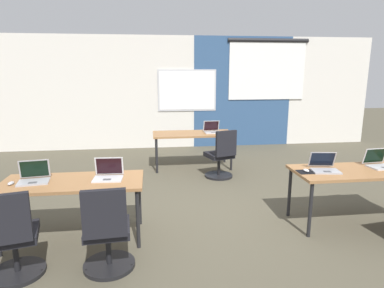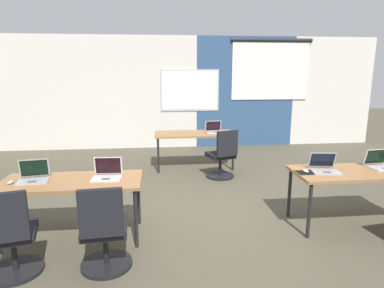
# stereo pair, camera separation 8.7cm
# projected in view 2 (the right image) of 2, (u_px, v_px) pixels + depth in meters

# --- Properties ---
(ground_plane) EXTENTS (24.00, 24.00, 0.00)m
(ground_plane) POSITION_uv_depth(u_px,v_px,m) (212.00, 210.00, 4.76)
(ground_plane) COLOR #4C4738
(back_wall_assembly) EXTENTS (10.00, 0.27, 2.80)m
(back_wall_assembly) POSITION_uv_depth(u_px,v_px,m) (188.00, 92.00, 8.54)
(back_wall_assembly) COLOR silver
(back_wall_assembly) RESTS_ON ground
(desk_near_left) EXTENTS (1.60, 0.70, 0.72)m
(desk_near_left) POSITION_uv_depth(u_px,v_px,m) (72.00, 185.00, 3.86)
(desk_near_left) COLOR olive
(desk_near_left) RESTS_ON ground
(desk_near_right) EXTENTS (1.60, 0.70, 0.72)m
(desk_near_right) POSITION_uv_depth(u_px,v_px,m) (357.00, 175.00, 4.22)
(desk_near_right) COLOR olive
(desk_near_right) RESTS_ON ground
(desk_far_center) EXTENTS (1.60, 0.70, 0.72)m
(desk_far_center) POSITION_uv_depth(u_px,v_px,m) (194.00, 136.00, 6.76)
(desk_far_center) COLOR olive
(desk_far_center) RESTS_ON ground
(laptop_near_left_inner) EXTENTS (0.34, 0.28, 0.24)m
(laptop_near_left_inner) POSITION_uv_depth(u_px,v_px,m) (107.00, 174.00, 3.92)
(laptop_near_left_inner) COLOR silver
(laptop_near_left_inner) RESTS_ON desk_near_left
(chair_near_left_inner) EXTENTS (0.52, 0.55, 0.92)m
(chair_near_left_inner) POSITION_uv_depth(u_px,v_px,m) (104.00, 235.00, 3.27)
(chair_near_left_inner) COLOR black
(chair_near_left_inner) RESTS_ON ground
(laptop_near_right_end) EXTENTS (0.36, 0.32, 0.23)m
(laptop_near_right_end) POSITION_uv_depth(u_px,v_px,m) (381.00, 164.00, 4.33)
(laptop_near_right_end) COLOR #B7B7BC
(laptop_near_right_end) RESTS_ON desk_near_right
(laptop_near_left_end) EXTENTS (0.37, 0.32, 0.23)m
(laptop_near_left_end) POSITION_uv_depth(u_px,v_px,m) (33.00, 176.00, 3.82)
(laptop_near_left_end) COLOR #9E9EA3
(laptop_near_left_end) RESTS_ON desk_near_left
(mouse_near_left_end) EXTENTS (0.06, 0.10, 0.03)m
(mouse_near_left_end) POSITION_uv_depth(u_px,v_px,m) (11.00, 182.00, 3.73)
(mouse_near_left_end) COLOR #B2B2B7
(mouse_near_left_end) RESTS_ON desk_near_left
(chair_near_left_end) EXTENTS (0.53, 0.58, 0.92)m
(chair_near_left_end) POSITION_uv_depth(u_px,v_px,m) (11.00, 241.00, 3.16)
(chair_near_left_end) COLOR black
(chair_near_left_end) RESTS_ON ground
(laptop_far_right) EXTENTS (0.35, 0.31, 0.23)m
(laptop_far_right) POSITION_uv_depth(u_px,v_px,m) (214.00, 130.00, 6.78)
(laptop_far_right) COLOR #B7B7BC
(laptop_far_right) RESTS_ON desk_far_center
(mousepad_far_right) EXTENTS (0.22, 0.19, 0.00)m
(mousepad_far_right) POSITION_uv_depth(u_px,v_px,m) (227.00, 133.00, 6.74)
(mousepad_far_right) COLOR #23512D
(mousepad_far_right) RESTS_ON desk_far_center
(mouse_far_right) EXTENTS (0.08, 0.11, 0.03)m
(mouse_far_right) POSITION_uv_depth(u_px,v_px,m) (227.00, 132.00, 6.74)
(mouse_far_right) COLOR #B2B2B7
(mouse_far_right) RESTS_ON mousepad_far_right
(chair_far_right) EXTENTS (0.55, 0.60, 0.92)m
(chair_far_right) POSITION_uv_depth(u_px,v_px,m) (222.00, 158.00, 6.13)
(chair_far_right) COLOR black
(chair_far_right) RESTS_ON ground
(laptop_near_right_inner) EXTENTS (0.37, 0.36, 0.22)m
(laptop_near_right_inner) POSITION_uv_depth(u_px,v_px,m) (324.00, 168.00, 4.18)
(laptop_near_right_inner) COLOR #9E9EA3
(laptop_near_right_inner) RESTS_ON desk_near_right
(mousepad_near_right_inner) EXTENTS (0.22, 0.19, 0.00)m
(mousepad_near_right_inner) POSITION_uv_depth(u_px,v_px,m) (306.00, 172.00, 4.13)
(mousepad_near_right_inner) COLOR black
(mousepad_near_right_inner) RESTS_ON desk_near_right
(mouse_near_right_inner) EXTENTS (0.07, 0.10, 0.03)m
(mouse_near_right_inner) POSITION_uv_depth(u_px,v_px,m) (306.00, 171.00, 4.12)
(mouse_near_right_inner) COLOR silver
(mouse_near_right_inner) RESTS_ON mousepad_near_right_inner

